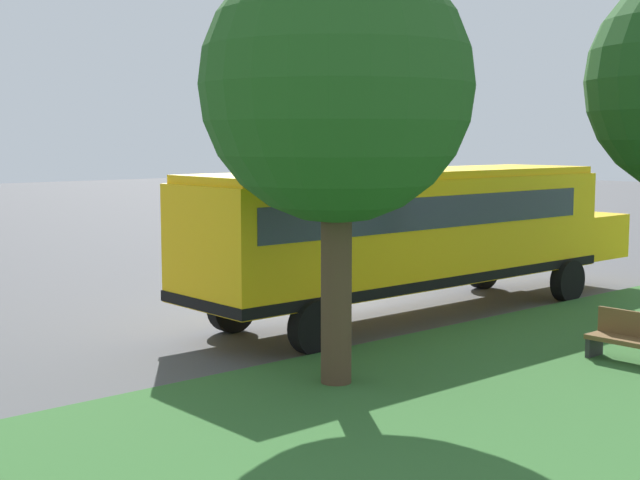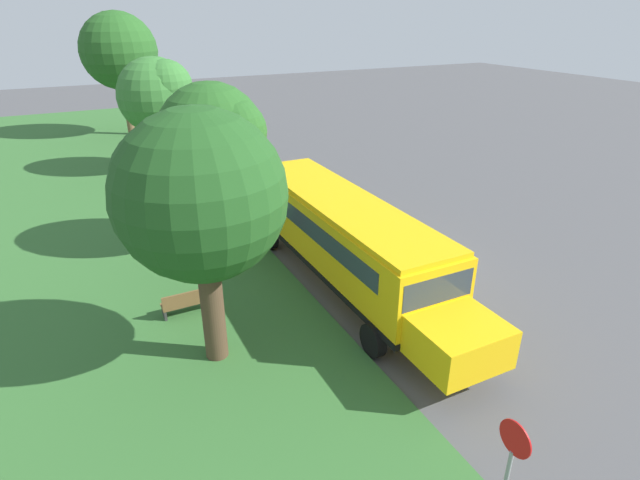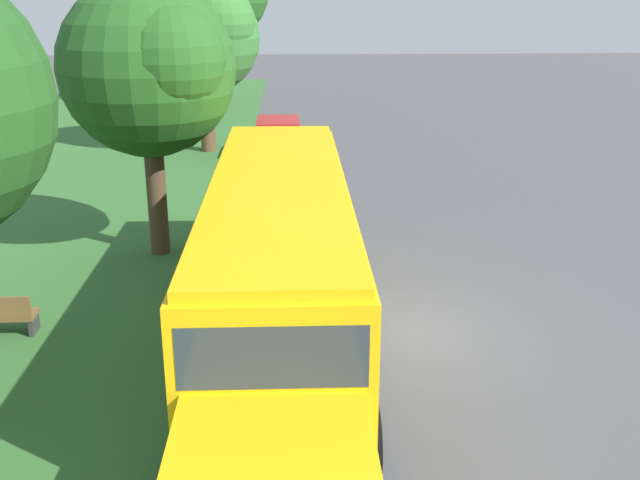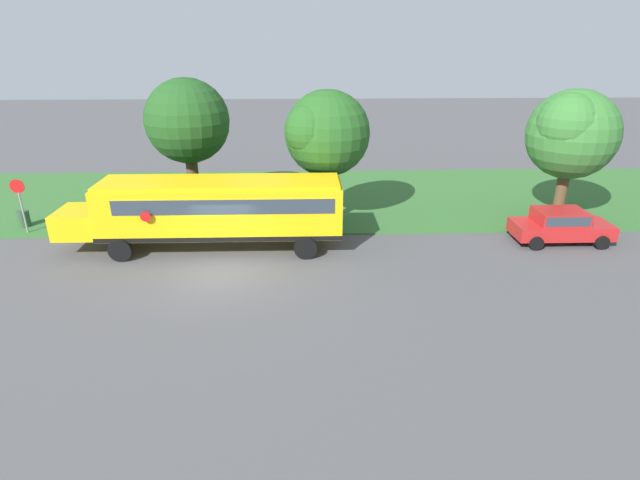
% 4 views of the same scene
% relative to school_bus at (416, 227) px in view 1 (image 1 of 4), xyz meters
% --- Properties ---
extents(ground_plane, '(120.00, 120.00, 0.00)m').
position_rel_school_bus_xyz_m(ground_plane, '(2.57, 0.52, -1.92)').
color(ground_plane, '#4C4C4F').
extents(school_bus, '(2.85, 12.42, 3.16)m').
position_rel_school_bus_xyz_m(school_bus, '(0.00, 0.00, 0.00)').
color(school_bus, yellow).
rests_on(school_bus, ground).
extents(oak_tree_roadside_mid, '(4.11, 4.11, 6.66)m').
position_rel_school_bus_xyz_m(oak_tree_roadside_mid, '(-2.93, 4.93, 2.70)').
color(oak_tree_roadside_mid, '#4C3826').
rests_on(oak_tree_roadside_mid, ground).
extents(park_bench, '(1.61, 0.52, 0.92)m').
position_rel_school_bus_xyz_m(park_bench, '(-5.48, 0.50, -1.45)').
color(park_bench, brown).
rests_on(park_bench, ground).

